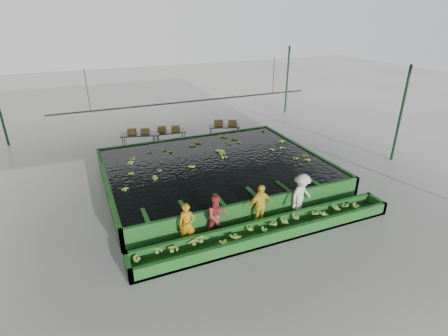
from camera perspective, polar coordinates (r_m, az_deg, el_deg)
name	(u,v)px	position (r m, az deg, el deg)	size (l,w,h in m)	color
ground	(228,193)	(15.53, 0.73, -4.06)	(80.00, 80.00, 0.00)	gray
shed_roof	(229,78)	(13.87, 0.84, 14.43)	(20.00, 22.00, 0.04)	gray
shed_posts	(229,140)	(14.51, 0.78, 4.66)	(20.00, 22.00, 5.00)	#113520
flotation_tank	(216,171)	(16.57, -1.37, -0.43)	(10.00, 8.00, 0.90)	#1D5C1F
tank_water	(216,163)	(16.41, -1.38, 0.84)	(9.70, 7.70, 0.00)	black
sorting_trough	(270,231)	(12.68, 7.46, -10.14)	(10.00, 1.00, 0.50)	#1D5C1F
cableway_rail	(190,101)	(18.86, -5.51, 10.77)	(0.08, 0.08, 14.00)	#59605B
rail_hanger_left	(87,90)	(17.81, -21.43, 11.74)	(0.04, 0.04, 2.00)	#59605B
rail_hanger_right	(273,76)	(20.71, 8.08, 14.68)	(0.04, 0.04, 2.00)	#59605B
worker_a	(187,224)	(12.05, -6.05, -9.13)	(0.56, 0.37, 1.53)	orange
worker_b	(217,216)	(12.32, -1.14, -7.87)	(0.80, 0.62, 1.63)	#B33733
worker_c	(260,206)	(12.95, 5.91, -6.14)	(0.99, 0.41, 1.69)	yellow
worker_d	(301,195)	(13.81, 12.53, -4.38)	(1.14, 0.66, 1.77)	white
packing_table_left	(141,142)	(20.72, -13.37, 4.21)	(2.16, 0.86, 0.98)	#59605B
packing_table_mid	(169,139)	(21.04, -8.94, 4.75)	(1.96, 0.78, 0.89)	#59605B
packing_table_right	(224,132)	(21.93, 0.07, 5.83)	(1.89, 0.76, 0.86)	#59605B
box_stack_left	(139,133)	(20.60, -13.77, 5.50)	(1.21, 0.33, 0.26)	olive
box_stack_mid	(169,131)	(20.95, -8.99, 5.96)	(1.30, 0.36, 0.28)	olive
box_stack_right	(226,125)	(21.90, 0.25, 6.99)	(1.42, 0.39, 0.30)	olive
floating_bananas	(209,157)	(17.09, -2.39, 1.82)	(9.02, 6.15, 0.12)	#90BB3D
trough_bananas	(270,227)	(12.60, 7.49, -9.58)	(8.62, 0.57, 0.11)	#90BB3D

